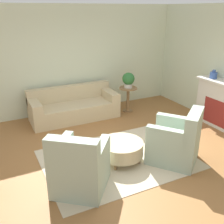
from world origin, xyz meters
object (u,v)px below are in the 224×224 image
Objects in this scene: armchair_right at (177,142)px; potted_plant_on_side_table at (128,80)px; couch at (74,107)px; side_table at (128,95)px; vase_mantel_near at (214,75)px; armchair_left at (80,168)px; ottoman_table at (121,148)px.

potted_plant_on_side_table is at bearing 79.86° from armchair_right.
couch reaches higher than side_table.
couch is 10.76× the size of vase_mantel_near.
couch is 1.95× the size of armchair_left.
couch is at bearing 171.75° from potted_plant_on_side_table.
armchair_left is at bearing -163.50° from vase_mantel_near.
vase_mantel_near reaches higher than couch.
armchair_right reaches higher than ottoman_table.
armchair_left is 2.78× the size of potted_plant_on_side_table.
vase_mantel_near is at bearing -29.76° from couch.
side_table is (1.49, -0.22, 0.17)m from couch.
couch is 3.24× the size of side_table.
armchair_right is at bearing -100.14° from potted_plant_on_side_table.
ottoman_table is at bearing 25.13° from armchair_left.
potted_plant_on_side_table reaches higher than armchair_left.
vase_mantel_near is 2.13m from potted_plant_on_side_table.
potted_plant_on_side_table is (1.49, -0.22, 0.61)m from couch.
armchair_right is (1.02, -2.85, 0.10)m from couch.
side_table is 2.23m from vase_mantel_near.
potted_plant_on_side_table reaches higher than side_table.
potted_plant_on_side_table is at bearing 135.03° from vase_mantel_near.
vase_mantel_near is (3.85, 1.14, 0.80)m from armchair_left.
potted_plant_on_side_table is (-1.49, 1.49, -0.29)m from vase_mantel_near.
vase_mantel_near reaches higher than potted_plant_on_side_table.
armchair_left and armchair_right have the same top height.
couch is 2.97m from armchair_left.
armchair_left is at bearing -131.85° from side_table.
potted_plant_on_side_table is at bearing -8.25° from couch.
side_table is at bearing 0.00° from potted_plant_on_side_table.
side_table is (0.47, 2.63, 0.07)m from armchair_right.
armchair_left is 5.52× the size of vase_mantel_near.
armchair_right is at bearing -149.86° from vase_mantel_near.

